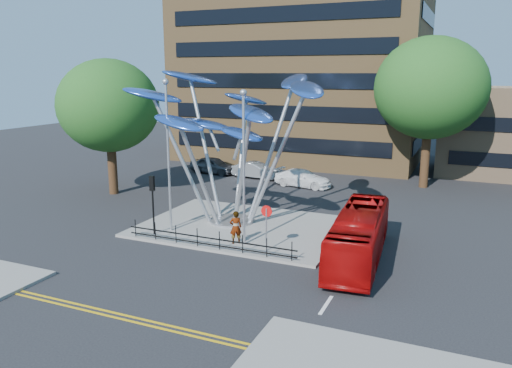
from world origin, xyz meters
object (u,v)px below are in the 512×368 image
at_px(no_entry_sign_island, 266,220).
at_px(traffic_light_island, 152,193).
at_px(street_lamp_left, 168,143).
at_px(leaf_sculpture, 231,113).
at_px(pedestrian, 236,227).
at_px(street_lamp_right, 244,154).
at_px(tree_left, 109,106).
at_px(parked_car_mid, 256,170).
at_px(parked_car_right, 303,178).
at_px(parked_car_left, 213,165).
at_px(tree_right, 430,88).
at_px(red_bus, 359,236).

bearing_deg(no_entry_sign_island, traffic_light_island, -179.87).
bearing_deg(traffic_light_island, street_lamp_left, 63.43).
height_order(leaf_sculpture, pedestrian, leaf_sculpture).
relative_size(street_lamp_right, traffic_light_island, 2.42).
height_order(tree_left, no_entry_sign_island, tree_left).
xyz_separation_m(leaf_sculpture, street_lamp_right, (2.57, -3.68, -1.78)).
xyz_separation_m(leaf_sculpture, parked_car_mid, (-4.06, 13.11, -6.16)).
distance_m(parked_car_mid, parked_car_right, 5.17).
bearing_deg(street_lamp_left, tree_left, 145.62).
bearing_deg(parked_car_left, tree_left, 167.75).
height_order(leaf_sculpture, street_lamp_left, leaf_sculpture).
height_order(street_lamp_left, street_lamp_right, street_lamp_left).
bearing_deg(parked_car_left, tree_right, -78.07).
height_order(leaf_sculpture, parked_car_left, leaf_sculpture).
relative_size(tree_right, tree_left, 1.17).
xyz_separation_m(leaf_sculpture, no_entry_sign_island, (4.07, -4.16, -5.06)).
xyz_separation_m(tree_right, red_bus, (-1.40, -18.45, -6.75)).
distance_m(red_bus, parked_car_right, 16.63).
bearing_deg(traffic_light_island, street_lamp_right, 5.19).
relative_size(pedestrian, parked_car_left, 0.40).
relative_size(leaf_sculpture, street_lamp_right, 1.53).
bearing_deg(no_entry_sign_island, parked_car_right, 101.48).
relative_size(tree_right, traffic_light_island, 3.54).
relative_size(street_lamp_left, no_entry_sign_island, 3.59).
height_order(no_entry_sign_island, parked_car_mid, no_entry_sign_island).
height_order(leaf_sculpture, street_lamp_right, leaf_sculpture).
relative_size(street_lamp_left, pedestrian, 4.80).
height_order(traffic_light_island, parked_car_right, traffic_light_island).
relative_size(street_lamp_left, street_lamp_right, 1.06).
distance_m(street_lamp_right, parked_car_right, 15.95).
bearing_deg(tree_right, parked_car_left, -174.25).
xyz_separation_m(red_bus, pedestrian, (-6.57, -0.63, -0.22)).
xyz_separation_m(tree_right, pedestrian, (-7.97, -19.08, -6.97)).
height_order(red_bus, pedestrian, red_bus).
bearing_deg(tree_left, traffic_light_island, -39.81).
relative_size(no_entry_sign_island, red_bus, 0.27).
height_order(traffic_light_island, parked_car_left, traffic_light_island).
bearing_deg(tree_right, pedestrian, -112.68).
xyz_separation_m(red_bus, parked_car_right, (-7.79, 14.68, -0.58)).
bearing_deg(red_bus, tree_right, 80.95).
distance_m(leaf_sculpture, parked_car_left, 17.06).
height_order(street_lamp_left, parked_car_right, street_lamp_left).
relative_size(street_lamp_right, pedestrian, 4.53).
relative_size(leaf_sculpture, street_lamp_left, 1.45).
distance_m(no_entry_sign_island, parked_car_mid, 19.12).
bearing_deg(street_lamp_right, tree_right, 68.46).
bearing_deg(street_lamp_left, leaf_sculpture, 52.60).
height_order(pedestrian, parked_car_right, pedestrian).
bearing_deg(street_lamp_left, parked_car_mid, 95.70).
bearing_deg(red_bus, parked_car_left, 131.40).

